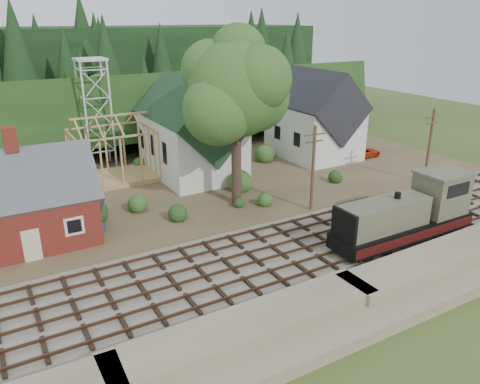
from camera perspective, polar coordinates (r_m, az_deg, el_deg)
ground at (r=35.29m, az=4.76°, el=-7.59°), size 140.00×140.00×0.00m
embankment at (r=29.75m, az=14.31°, el=-14.12°), size 64.00×5.00×1.60m
railroad_bed at (r=35.25m, az=4.76°, el=-7.47°), size 64.00×11.00×0.16m
village_flat at (r=49.80m, az=-6.98°, el=1.13°), size 64.00×26.00×0.30m
hillside at (r=71.73m, az=-14.61°, el=6.55°), size 70.00×28.96×12.74m
ridge at (r=86.95m, az=-17.56°, el=8.65°), size 80.00×20.00×12.00m
depot at (r=38.88m, az=-25.04°, el=-1.61°), size 10.80×7.41×9.00m
church at (r=50.63m, az=-5.88°, el=7.44°), size 8.40×15.17×13.00m
farmhouse at (r=58.34m, az=9.05°, el=8.73°), size 8.40×10.80×10.60m
timber_frame at (r=50.71m, az=-15.19°, el=4.61°), size 8.20×6.20×6.99m
lattice_tower at (r=55.15m, az=-17.56°, el=12.82°), size 3.20×3.20×12.12m
big_tree at (r=41.31m, az=-0.33°, el=11.68°), size 10.90×8.40×14.70m
telegraph_pole_near at (r=41.39m, az=8.89°, el=2.95°), size 2.20×0.28×8.00m
telegraph_pole_far at (r=51.83m, az=22.09°, el=5.27°), size 2.20×0.28×8.00m
locomotive at (r=38.68m, az=19.89°, el=-2.59°), size 12.54×3.14×5.00m
car_blue at (r=40.23m, az=-18.29°, el=-3.52°), size 3.03×3.75×1.20m
car_red at (r=59.87m, az=14.90°, el=4.71°), size 4.64×2.40×1.25m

